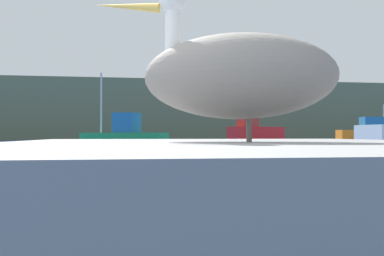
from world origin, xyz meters
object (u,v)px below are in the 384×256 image
fishing_boat_green (124,136)px  fishing_boat_red (255,133)px  pelican (237,74)px  fishing_boat_orange (369,133)px

fishing_boat_green → fishing_boat_red: bearing=-125.4°
pelican → fishing_boat_green: bearing=-71.3°
pelican → fishing_boat_green: fishing_boat_green is taller
fishing_boat_red → fishing_boat_green: size_ratio=0.90×
fishing_boat_orange → fishing_boat_red: size_ratio=1.16×
pelican → fishing_boat_red: size_ratio=0.28×
fishing_boat_red → fishing_boat_green: (-10.68, -5.58, -0.24)m
pelican → fishing_boat_green: size_ratio=0.25×
fishing_boat_orange → fishing_boat_red: fishing_boat_red is taller
fishing_boat_orange → fishing_boat_green: bearing=-148.9°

